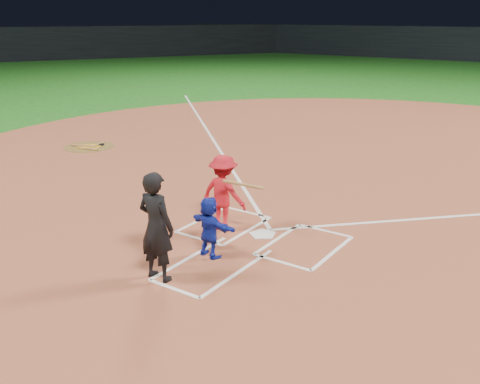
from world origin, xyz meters
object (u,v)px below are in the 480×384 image
Objects in this scene: catcher at (209,227)px; batter_at_plate at (223,193)px; on_deck_circle at (89,147)px; umpire at (156,227)px; home_plate at (263,234)px.

batter_at_plate is at bearing -54.86° from catcher.
on_deck_circle is 10.41m from umpire.
catcher is (8.77, -4.61, 0.58)m from on_deck_circle.
on_deck_circle is 8.91m from batter_at_plate.
home_plate is 0.37× the size of batter_at_plate.
batter_at_plate is at bearing 13.46° from home_plate.
batter_at_plate reaches higher than home_plate.
on_deck_circle is at bearing -34.68° from umpire.
home_plate is 0.35× the size of on_deck_circle.
home_plate reaches higher than on_deck_circle.
home_plate is 1.57m from catcher.
catcher is 0.73× the size of batter_at_plate.
batter_at_plate reaches higher than catcher.
catcher reaches higher than home_plate.
catcher is at bearing 78.88° from home_plate.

